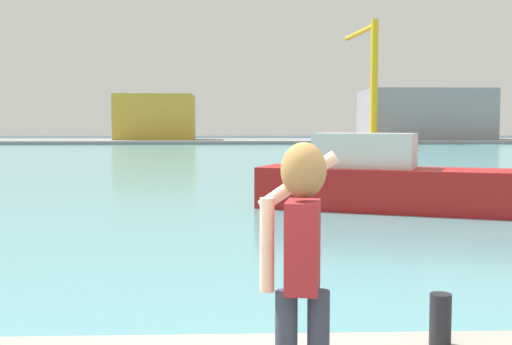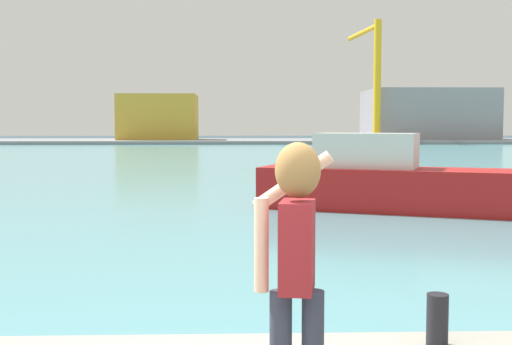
{
  "view_description": "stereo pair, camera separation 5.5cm",
  "coord_description": "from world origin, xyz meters",
  "px_view_note": "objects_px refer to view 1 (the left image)",
  "views": [
    {
      "loc": [
        0.14,
        -3.62,
        2.5
      ],
      "look_at": [
        0.54,
        6.88,
        1.74
      ],
      "focal_mm": 45.49,
      "sensor_mm": 36.0,
      "label": 1
    },
    {
      "loc": [
        0.19,
        -3.62,
        2.5
      ],
      "look_at": [
        0.54,
        6.88,
        1.74
      ],
      "focal_mm": 45.49,
      "sensor_mm": 36.0,
      "label": 2
    }
  ],
  "objects_px": {
    "person_photographer": "(301,252)",
    "port_crane": "(370,66)",
    "harbor_bollard": "(440,320)",
    "warehouse_right": "(424,115)",
    "boat_moored": "(394,182)",
    "warehouse_left": "(155,117)"
  },
  "relations": [
    {
      "from": "boat_moored",
      "to": "port_crane",
      "type": "distance_m",
      "value": 73.62
    },
    {
      "from": "boat_moored",
      "to": "warehouse_left",
      "type": "distance_m",
      "value": 78.69
    },
    {
      "from": "port_crane",
      "to": "harbor_bollard",
      "type": "bearing_deg",
      "value": -101.69
    },
    {
      "from": "warehouse_left",
      "to": "warehouse_right",
      "type": "bearing_deg",
      "value": 0.85
    },
    {
      "from": "boat_moored",
      "to": "port_crane",
      "type": "xyz_separation_m",
      "value": [
        14.57,
        71.47,
        9.98
      ]
    },
    {
      "from": "person_photographer",
      "to": "warehouse_right",
      "type": "xyz_separation_m",
      "value": [
        28.47,
        92.47,
        2.44
      ]
    },
    {
      "from": "harbor_bollard",
      "to": "warehouse_left",
      "type": "relative_size",
      "value": 0.04
    },
    {
      "from": "harbor_bollard",
      "to": "warehouse_left",
      "type": "xyz_separation_m",
      "value": [
        -12.82,
        90.55,
        2.87
      ]
    },
    {
      "from": "person_photographer",
      "to": "boat_moored",
      "type": "relative_size",
      "value": 0.2
    },
    {
      "from": "warehouse_left",
      "to": "port_crane",
      "type": "xyz_separation_m",
      "value": [
        30.41,
        -5.56,
        7.06
      ]
    },
    {
      "from": "harbor_bollard",
      "to": "warehouse_left",
      "type": "bearing_deg",
      "value": 98.06
    },
    {
      "from": "warehouse_right",
      "to": "warehouse_left",
      "type": "bearing_deg",
      "value": -179.15
    },
    {
      "from": "person_photographer",
      "to": "port_crane",
      "type": "xyz_separation_m",
      "value": [
        18.91,
        86.32,
        9.09
      ]
    },
    {
      "from": "harbor_bollard",
      "to": "port_crane",
      "type": "height_order",
      "value": "port_crane"
    },
    {
      "from": "warehouse_left",
      "to": "harbor_bollard",
      "type": "bearing_deg",
      "value": -81.94
    },
    {
      "from": "boat_moored",
      "to": "port_crane",
      "type": "height_order",
      "value": "port_crane"
    },
    {
      "from": "person_photographer",
      "to": "port_crane",
      "type": "distance_m",
      "value": 88.83
    },
    {
      "from": "person_photographer",
      "to": "harbor_bollard",
      "type": "distance_m",
      "value": 2.05
    },
    {
      "from": "warehouse_left",
      "to": "warehouse_right",
      "type": "distance_m",
      "value": 39.98
    },
    {
      "from": "person_photographer",
      "to": "boat_moored",
      "type": "bearing_deg",
      "value": -5.37
    },
    {
      "from": "harbor_bollard",
      "to": "warehouse_right",
      "type": "distance_m",
      "value": 95.15
    },
    {
      "from": "boat_moored",
      "to": "warehouse_right",
      "type": "relative_size",
      "value": 0.48
    }
  ]
}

